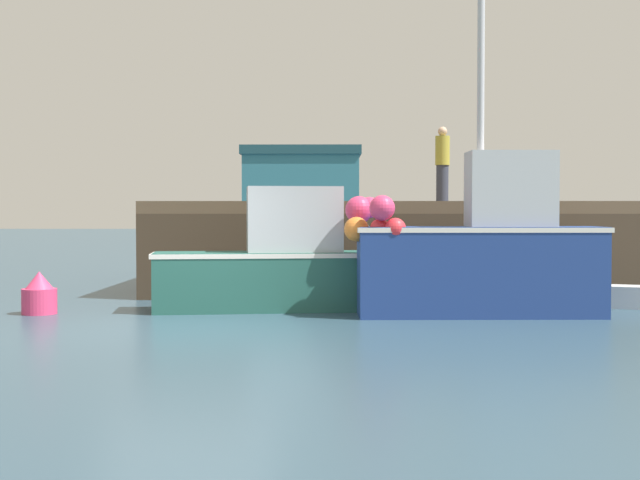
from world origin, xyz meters
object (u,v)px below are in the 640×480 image
fishing_boat_near_right (480,253)px  mooring_buoy_foreground (39,295)px  fishing_boat_near_left (274,264)px  dockworker (442,165)px  rowboat (603,296)px

fishing_boat_near_right → mooring_buoy_foreground: bearing=178.4°
fishing_boat_near_left → dockworker: size_ratio=2.26×
fishing_boat_near_right → rowboat: (2.50, 1.40, -0.85)m
fishing_boat_near_right → mooring_buoy_foreground: size_ratio=7.22×
fishing_boat_near_left → mooring_buoy_foreground: bearing=-171.5°
fishing_boat_near_left → rowboat: size_ratio=2.27×
rowboat → mooring_buoy_foreground: mooring_buoy_foreground is taller
dockworker → fishing_boat_near_left: bearing=-124.7°
fishing_boat_near_right → fishing_boat_near_left: bearing=167.1°
fishing_boat_near_right → rowboat: bearing=29.3°
fishing_boat_near_left → mooring_buoy_foreground: (-3.95, -0.59, -0.50)m
fishing_boat_near_left → rowboat: (5.98, 0.60, -0.62)m
rowboat → mooring_buoy_foreground: bearing=-173.2°
rowboat → fishing_boat_near_left: bearing=-174.3°
fishing_boat_near_left → rowboat: bearing=5.7°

